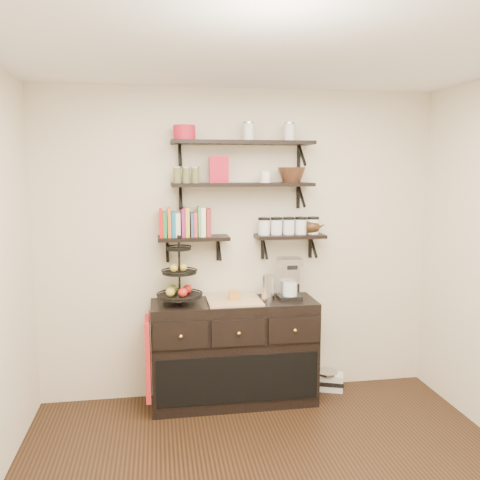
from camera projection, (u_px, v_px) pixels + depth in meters
name	position (u px, v px, depth m)	size (l,w,h in m)	color
ceiling	(295.00, 34.00, 2.60)	(3.50, 3.50, 0.02)	white
back_wall	(240.00, 245.00, 4.49)	(3.50, 0.02, 2.70)	beige
shelf_top	(243.00, 143.00, 4.24)	(1.20, 0.27, 0.23)	black
shelf_mid	(243.00, 185.00, 4.29)	(1.20, 0.27, 0.23)	black
shelf_low_left	(194.00, 239.00, 4.30)	(0.60, 0.25, 0.23)	black
shelf_low_right	(290.00, 237.00, 4.43)	(0.60, 0.25, 0.23)	black
cookbooks	(187.00, 223.00, 4.27)	(0.43, 0.15, 0.26)	red
glass_canisters	(289.00, 227.00, 4.42)	(0.54, 0.10, 0.13)	silver
sideboard	(234.00, 352.00, 4.37)	(1.40, 0.50, 0.92)	black
fruit_stand	(180.00, 281.00, 4.22)	(0.37, 0.37, 0.55)	black
candle	(234.00, 295.00, 4.30)	(0.08, 0.08, 0.08)	#BB752B
coffee_maker	(289.00, 279.00, 4.39)	(0.20, 0.19, 0.36)	black
thermal_carafe	(268.00, 288.00, 4.32)	(0.11, 0.11, 0.22)	silver
apron	(148.00, 358.00, 4.15)	(0.04, 0.29, 0.67)	#B5132A
radio	(327.00, 381.00, 4.67)	(0.32, 0.25, 0.17)	silver
recipe_box	(219.00, 170.00, 4.24)	(0.16, 0.06, 0.22)	#B1142B
walnut_bowl	(292.00, 175.00, 4.35)	(0.24, 0.24, 0.13)	black
ramekins	(265.00, 177.00, 4.31)	(0.09, 0.09, 0.10)	white
teapot	(312.00, 226.00, 4.45)	(0.19, 0.14, 0.14)	#321E0F
red_pot	(184.00, 133.00, 4.15)	(0.18, 0.18, 0.12)	#B1142B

